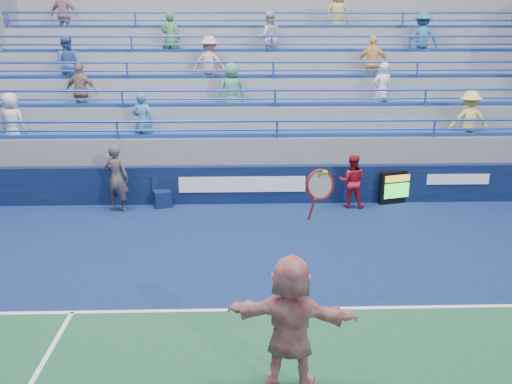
{
  "coord_description": "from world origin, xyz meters",
  "views": [
    {
      "loc": [
        -1.1,
        -9.26,
        4.96
      ],
      "look_at": [
        -0.73,
        2.5,
        1.5
      ],
      "focal_mm": 40.0,
      "sensor_mm": 36.0,
      "label": 1
    }
  ],
  "objects_px": {
    "serve_speed_board": "(401,187)",
    "judge_chair": "(162,198)",
    "line_judge": "(117,178)",
    "ball_girl": "(352,181)",
    "tennis_player": "(291,323)"
  },
  "relations": [
    {
      "from": "serve_speed_board",
      "to": "judge_chair",
      "type": "xyz_separation_m",
      "value": [
        -6.84,
        -0.15,
        -0.21
      ]
    },
    {
      "from": "serve_speed_board",
      "to": "judge_chair",
      "type": "distance_m",
      "value": 6.85
    },
    {
      "from": "line_judge",
      "to": "ball_girl",
      "type": "bearing_deg",
      "value": -162.07
    },
    {
      "from": "tennis_player",
      "to": "ball_girl",
      "type": "distance_m",
      "value": 8.58
    },
    {
      "from": "judge_chair",
      "to": "line_judge",
      "type": "bearing_deg",
      "value": -163.45
    },
    {
      "from": "serve_speed_board",
      "to": "ball_girl",
      "type": "height_order",
      "value": "ball_girl"
    },
    {
      "from": "serve_speed_board",
      "to": "judge_chair",
      "type": "height_order",
      "value": "serve_speed_board"
    },
    {
      "from": "line_judge",
      "to": "judge_chair",
      "type": "bearing_deg",
      "value": -146.55
    },
    {
      "from": "tennis_player",
      "to": "line_judge",
      "type": "height_order",
      "value": "tennis_player"
    },
    {
      "from": "judge_chair",
      "to": "line_judge",
      "type": "relative_size",
      "value": 0.45
    },
    {
      "from": "tennis_player",
      "to": "ball_girl",
      "type": "xyz_separation_m",
      "value": [
        2.46,
        8.21,
        -0.24
      ]
    },
    {
      "from": "line_judge",
      "to": "serve_speed_board",
      "type": "bearing_deg",
      "value": -159.53
    },
    {
      "from": "line_judge",
      "to": "ball_girl",
      "type": "relative_size",
      "value": 1.24
    },
    {
      "from": "line_judge",
      "to": "tennis_player",
      "type": "bearing_deg",
      "value": 133.39
    },
    {
      "from": "tennis_player",
      "to": "line_judge",
      "type": "relative_size",
      "value": 1.7
    }
  ]
}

